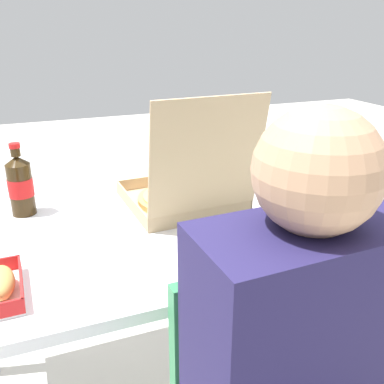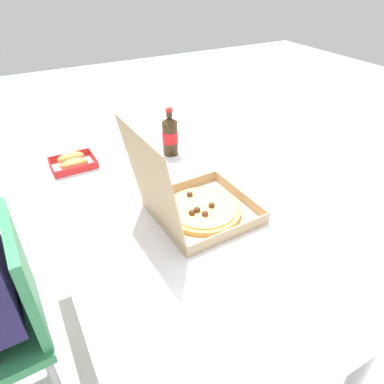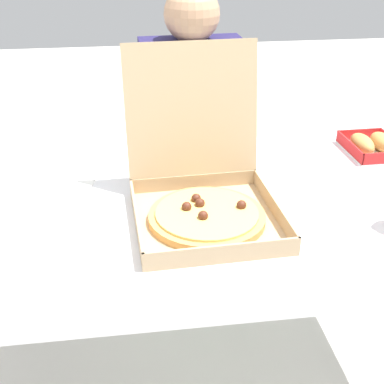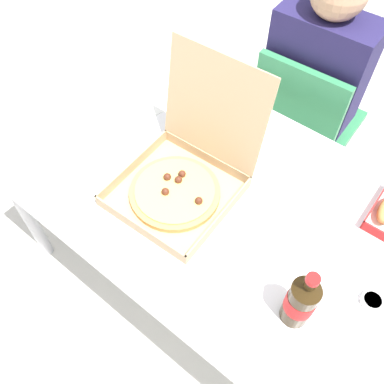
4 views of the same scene
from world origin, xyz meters
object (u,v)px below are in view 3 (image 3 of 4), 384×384
chair (192,170)px  diner_person (189,114)px  pizza_box_open (204,195)px  bread_side_box (372,145)px  paper_menu (59,176)px

chair → diner_person: size_ratio=0.72×
chair → pizza_box_open: pizza_box_open is taller
chair → bread_side_box: (0.50, -0.41, 0.25)m
bread_side_box → paper_menu: bearing=-177.2°
chair → pizza_box_open: 0.76m
chair → paper_menu: bearing=-133.9°
pizza_box_open → bread_side_box: 0.65m
chair → paper_menu: chair is taller
bread_side_box → paper_menu: bread_side_box is taller
chair → diner_person: 0.21m
paper_menu → diner_person: bearing=61.5°
pizza_box_open → paper_menu: pizza_box_open is taller
bread_side_box → paper_menu: size_ratio=0.92×
pizza_box_open → bread_side_box: pizza_box_open is taller
pizza_box_open → paper_menu: size_ratio=1.98×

